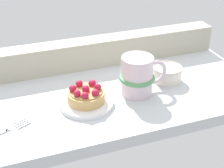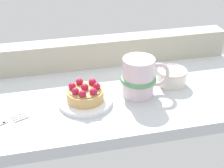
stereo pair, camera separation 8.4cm
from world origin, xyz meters
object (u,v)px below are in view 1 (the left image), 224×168
dessert_plate (86,103)px  sugar_bowl (167,73)px  coffee_mug (138,76)px  raspberry_tart (86,95)px

dessert_plate → sugar_bowl: bearing=10.0°
sugar_bowl → coffee_mug: bearing=-162.5°
raspberry_tart → coffee_mug: coffee_mug is taller
coffee_mug → sugar_bowl: bearing=17.5°
sugar_bowl → raspberry_tart: bearing=-170.0°
sugar_bowl → dessert_plate: bearing=-170.0°
coffee_mug → sugar_bowl: (10.31, 3.25, -2.78)cm
dessert_plate → raspberry_tart: 2.37cm
raspberry_tart → dessert_plate: bearing=130.9°
dessert_plate → coffee_mug: (14.15, 1.04, 4.52)cm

